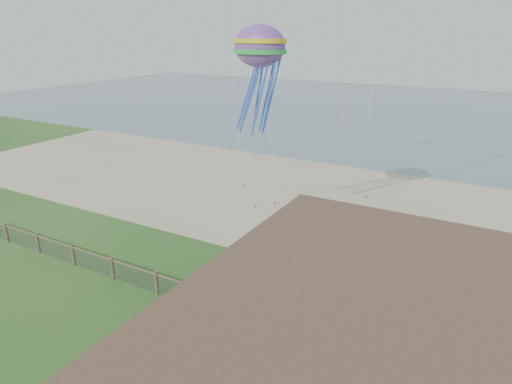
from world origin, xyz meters
TOP-DOWN VIEW (x-y plane):
  - sand_beach at (0.00, 22.00)m, footprint 72.00×20.00m
  - ocean at (0.00, 66.00)m, footprint 160.00×68.00m
  - chainlink_fence at (0.00, 6.00)m, footprint 36.20×0.20m
  - picnic_table at (3.44, 5.00)m, footprint 2.09×1.68m
  - octopus_kite at (-2.48, 15.53)m, footprint 3.95×3.34m

SIDE VIEW (x-z plane):
  - ocean at x=0.00m, z-range -0.01..0.01m
  - sand_beach at x=0.00m, z-range -0.01..0.01m
  - picnic_table at x=3.44m, z-range 0.00..0.81m
  - chainlink_fence at x=0.00m, z-range -0.07..1.18m
  - octopus_kite at x=-2.48m, z-range 6.28..13.19m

